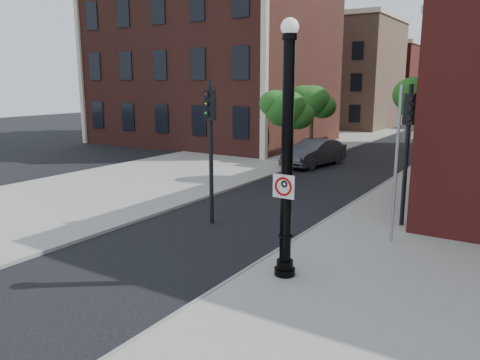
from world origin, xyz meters
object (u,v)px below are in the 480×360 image
Objects in this scene: lamppost at (287,165)px; traffic_signal_left at (210,129)px; parked_car at (314,153)px; traffic_signal_right at (408,133)px; no_parking_sign at (284,186)px.

traffic_signal_left is (-4.68, 3.07, 0.46)m from lamppost.
traffic_signal_right is at bearing -42.79° from parked_car.
no_parking_sign is at bearing -98.34° from traffic_signal_right.
no_parking_sign is at bearing -59.52° from parked_car.
parked_car is (-6.49, 16.80, -1.77)m from no_parking_sign.
lamppost is 10.87× the size of no_parking_sign.
traffic_signal_left is at bearing -73.08° from parked_car.
parked_car is 0.96× the size of traffic_signal_left.
parked_car is at bearing 111.31° from lamppost.
no_parking_sign is 18.10m from parked_car.
lamppost is 5.62m from traffic_signal_left.
no_parking_sign is 0.12× the size of traffic_signal_left.
lamppost reaches higher than no_parking_sign.
traffic_signal_right is at bearing 13.43° from traffic_signal_left.
lamppost is at bearing 92.97° from no_parking_sign.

